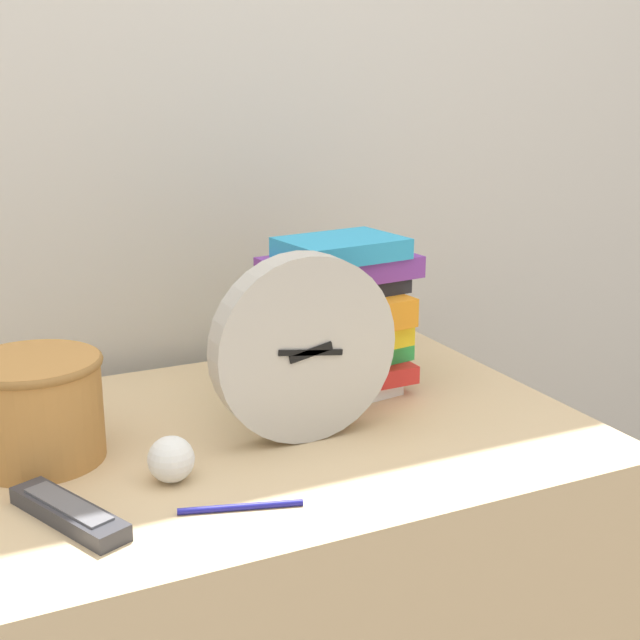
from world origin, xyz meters
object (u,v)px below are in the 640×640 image
object	(u,v)px
tv_remote	(69,513)
pen	(241,507)
book_stack	(338,317)
desk_clock	(304,348)
basket	(35,406)
crumpled_paper_ball	(171,459)

from	to	relation	value
tv_remote	pen	size ratio (longest dim) A/B	1.28
tv_remote	pen	distance (m)	0.19
book_stack	pen	xyz separation A→B (m)	(-0.28, -0.30, -0.12)
desk_clock	book_stack	distance (m)	0.19
basket	crumpled_paper_ball	size ratio (longest dim) A/B	3.07
basket	tv_remote	world-z (taller)	basket
desk_clock	basket	distance (m)	0.36
crumpled_paper_ball	tv_remote	bearing A→B (deg)	-160.27
crumpled_paper_ball	pen	bearing A→B (deg)	-65.28
desk_clock	basket	size ratio (longest dim) A/B	1.45
crumpled_paper_ball	book_stack	bearing A→B (deg)	30.35
crumpled_paper_ball	pen	distance (m)	0.12
book_stack	basket	xyz separation A→B (m)	(-0.47, -0.05, -0.05)
book_stack	tv_remote	distance (m)	0.54
basket	crumpled_paper_ball	xyz separation A→B (m)	(0.14, -0.14, -0.05)
book_stack	basket	world-z (taller)	book_stack
desk_clock	pen	world-z (taller)	desk_clock
basket	tv_remote	size ratio (longest dim) A/B	0.99
desk_clock	pen	size ratio (longest dim) A/B	1.83
pen	desk_clock	bearing A→B (deg)	45.51
desk_clock	basket	world-z (taller)	desk_clock
book_stack	crumpled_paper_ball	world-z (taller)	book_stack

